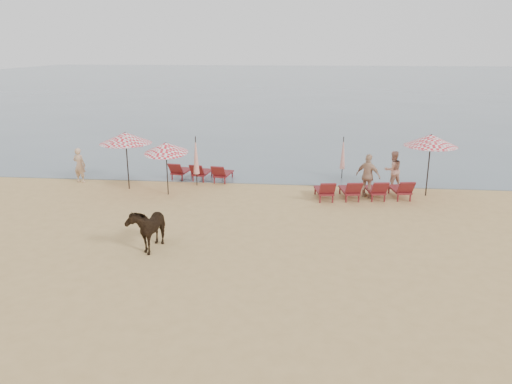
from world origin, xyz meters
TOP-DOWN VIEW (x-y plane):
  - ground at (0.00, 0.00)m, footprint 120.00×120.00m
  - sea at (0.00, 80.00)m, footprint 160.00×140.00m
  - lounger_cluster_left at (-3.17, 10.40)m, footprint 2.94×2.00m
  - lounger_cluster_right at (4.14, 8.09)m, footprint 4.04×2.20m
  - umbrella_open_left_a at (-6.06, 8.66)m, footprint 2.24×2.24m
  - umbrella_open_left_b at (-4.09, 7.98)m, footprint 1.84×1.88m
  - umbrella_open_right at (6.86, 8.91)m, footprint 2.17×2.17m
  - umbrella_closed_left at (-3.17, 9.51)m, footprint 0.28×0.28m
  - umbrella_closed_right at (3.48, 11.35)m, footprint 0.25×0.25m
  - cow at (-3.10, 2.16)m, footprint 0.94×1.75m
  - beachgoer_left at (-8.70, 9.54)m, footprint 0.65×0.49m
  - beachgoer_right_a at (5.60, 9.95)m, footprint 1.00×0.89m
  - beachgoer_right_b at (4.34, 8.42)m, footprint 1.16×0.95m

SIDE VIEW (x-z plane):
  - ground at x=0.00m, z-range 0.00..0.00m
  - sea at x=0.00m, z-range -0.03..0.03m
  - lounger_cluster_left at x=-3.17m, z-range 0.12..0.72m
  - lounger_cluster_right at x=4.14m, z-range 0.12..0.73m
  - cow at x=-3.10m, z-range 0.00..1.42m
  - beachgoer_left at x=-8.70m, z-range 0.00..1.62m
  - beachgoer_right_a at x=5.60m, z-range 0.00..1.69m
  - beachgoer_right_b at x=4.34m, z-range 0.00..1.84m
  - umbrella_closed_right at x=3.48m, z-range 0.24..2.28m
  - umbrella_closed_left at x=-3.17m, z-range 0.26..2.53m
  - umbrella_open_left_b at x=-4.09m, z-range 0.86..3.21m
  - umbrella_open_left_a at x=-6.06m, z-range 1.02..3.57m
  - umbrella_open_right at x=6.86m, z-range 1.06..3.70m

